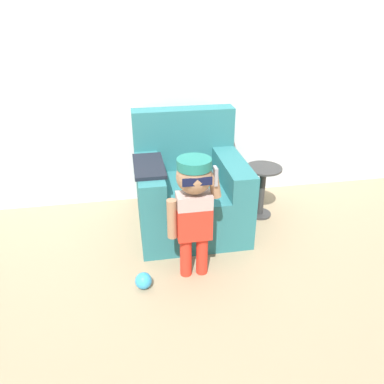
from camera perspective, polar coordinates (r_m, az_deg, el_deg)
The scene contains 6 objects.
ground_plane at distance 3.55m, azimuth -0.80°, elevation -5.39°, with size 10.00×10.00×0.00m, color #998466.
wall_back at distance 3.73m, azimuth -2.76°, elevation 17.70°, with size 10.00×0.05×2.60m.
armchair at distance 3.44m, azimuth -0.45°, elevation 0.38°, with size 0.96×0.94×1.03m.
person_child at distance 2.65m, azimuth 0.27°, elevation -1.38°, with size 0.40×0.30×0.97m.
side_table at distance 3.67m, azimuth 10.63°, elevation 0.77°, with size 0.34×0.34×0.52m.
toy_ball at distance 2.87m, azimuth -7.40°, elevation -13.27°, with size 0.12×0.12×0.12m.
Camera 1 is at (-0.48, -2.95, 1.91)m, focal length 35.00 mm.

